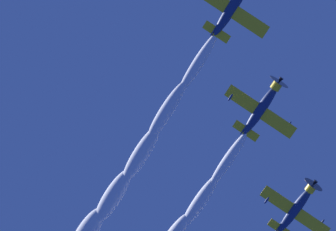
{
  "coord_description": "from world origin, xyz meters",
  "views": [
    {
      "loc": [
        7.42,
        10.69,
        1.63
      ],
      "look_at": [
        -3.41,
        -17.56,
        79.58
      ],
      "focal_mm": 75.66,
      "sensor_mm": 36.0,
      "label": 1
    }
  ],
  "objects": [
    {
      "name": "airplane_left_wingman",
      "position": [
        -13.7,
        -12.96,
        80.74
      ],
      "size": [
        9.18,
        8.5,
        3.48
      ],
      "color": "navy"
    },
    {
      "name": "airplane_lead",
      "position": [
        -5.67,
        -2.84,
        80.65
      ],
      "size": [
        9.14,
        8.5,
        3.6
      ],
      "color": "navy"
    },
    {
      "name": "airplane_right_wingman",
      "position": [
        -22.65,
        -23.16,
        79.2
      ],
      "size": [
        9.23,
        8.5,
        3.33
      ],
      "color": "navy"
    }
  ]
}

